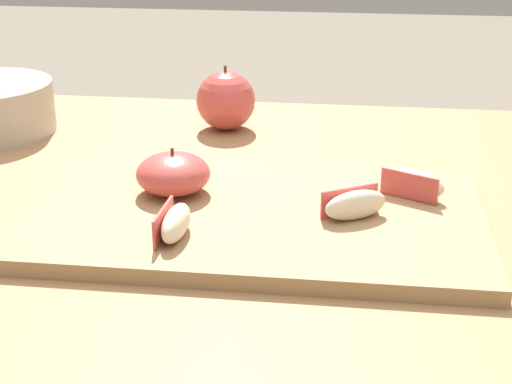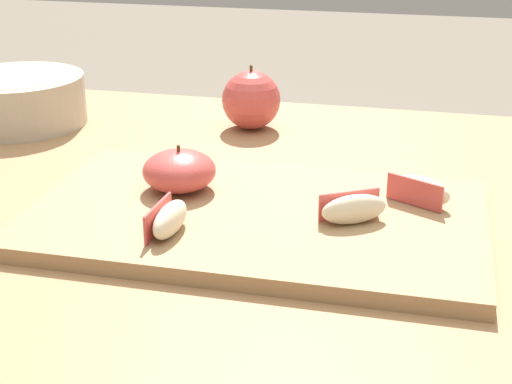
{
  "view_description": "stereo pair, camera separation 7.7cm",
  "coord_description": "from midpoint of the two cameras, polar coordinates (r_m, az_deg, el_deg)",
  "views": [
    {
      "loc": [
        0.04,
        -0.76,
        1.08
      ],
      "look_at": [
        -0.05,
        -0.05,
        0.79
      ],
      "focal_mm": 54.32,
      "sensor_mm": 36.0,
      "label": 1
    },
    {
      "loc": [
        0.12,
        -0.75,
        1.08
      ],
      "look_at": [
        -0.05,
        -0.05,
        0.79
      ],
      "focal_mm": 54.32,
      "sensor_mm": 36.0,
      "label": 2
    }
  ],
  "objects": [
    {
      "name": "ceramic_fruit_bowl",
      "position": [
        1.14,
        -15.33,
        6.61
      ],
      "size": [
        0.19,
        0.19,
        0.07
      ],
      "color": "#BCB29E",
      "rests_on": "dining_table"
    },
    {
      "name": "apple_half_skin_up",
      "position": [
        0.82,
        -3.02,
        1.53
      ],
      "size": [
        0.08,
        0.08,
        0.05
      ],
      "color": "#D14C47",
      "rests_on": "cutting_board"
    },
    {
      "name": "apple_wedge_front",
      "position": [
        0.82,
        14.64,
        0.07
      ],
      "size": [
        0.07,
        0.05,
        0.03
      ],
      "color": "beige",
      "rests_on": "cutting_board"
    },
    {
      "name": "dining_table",
      "position": [
        0.87,
        6.58,
        -7.97
      ],
      "size": [
        1.29,
        0.82,
        0.75
      ],
      "color": "#9E754C",
      "rests_on": "ground_plane"
    },
    {
      "name": "cutting_board",
      "position": [
        0.78,
        2.82,
        -1.97
      ],
      "size": [
        0.46,
        0.28,
        0.02
      ],
      "color": "#A37F56",
      "rests_on": "dining_table"
    },
    {
      "name": "whole_apple_pink_lady",
      "position": [
        1.08,
        1.7,
        6.76
      ],
      "size": [
        0.08,
        0.08,
        0.09
      ],
      "color": "#D14C47",
      "rests_on": "dining_table"
    },
    {
      "name": "apple_wedge_back",
      "position": [
        0.72,
        -3.41,
        -2.07
      ],
      "size": [
        0.03,
        0.07,
        0.03
      ],
      "color": "beige",
      "rests_on": "cutting_board"
    },
    {
      "name": "apple_wedge_middle",
      "position": [
        0.76,
        10.11,
        -1.29
      ],
      "size": [
        0.07,
        0.05,
        0.03
      ],
      "color": "beige",
      "rests_on": "cutting_board"
    }
  ]
}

